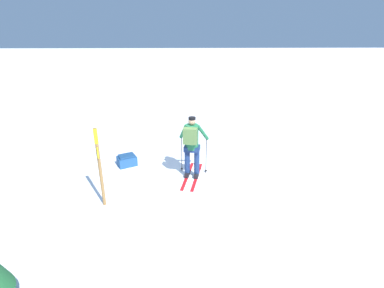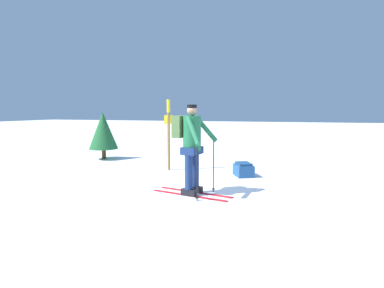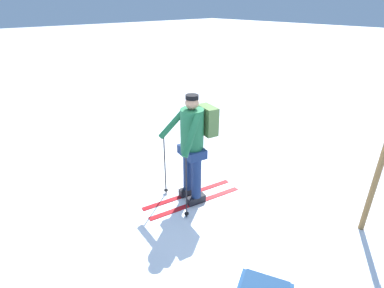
{
  "view_description": "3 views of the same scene",
  "coord_description": "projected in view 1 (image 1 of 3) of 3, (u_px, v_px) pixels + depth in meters",
  "views": [
    {
      "loc": [
        7.38,
        0.11,
        4.13
      ],
      "look_at": [
        -0.07,
        0.26,
        1.0
      ],
      "focal_mm": 28.0,
      "sensor_mm": 36.0,
      "label": 1
    },
    {
      "loc": [
        -1.8,
        5.76,
        1.64
      ],
      "look_at": [
        -0.07,
        0.26,
        1.0
      ],
      "focal_mm": 28.0,
      "sensor_mm": 36.0,
      "label": 2
    },
    {
      "loc": [
        -2.75,
        -2.77,
        2.94
      ],
      "look_at": [
        -0.07,
        0.26,
        1.0
      ],
      "focal_mm": 28.0,
      "sensor_mm": 36.0,
      "label": 3
    }
  ],
  "objects": [
    {
      "name": "ground_plane",
      "position": [
        183.0,
        178.0,
        8.4
      ],
      "size": [
        80.0,
        80.0,
        0.0
      ],
      "primitive_type": "plane",
      "color": "white"
    },
    {
      "name": "skier",
      "position": [
        192.0,
        143.0,
        8.05
      ],
      "size": [
        1.66,
        0.85,
        1.76
      ],
      "color": "red",
      "rests_on": "ground_plane"
    },
    {
      "name": "dropped_backpack",
      "position": [
        127.0,
        160.0,
        9.06
      ],
      "size": [
        0.6,
        0.67,
        0.34
      ],
      "color": "navy",
      "rests_on": "ground_plane"
    },
    {
      "name": "trail_marker",
      "position": [
        99.0,
        162.0,
        6.75
      ],
      "size": [
        0.24,
        0.09,
        1.94
      ],
      "color": "olive",
      "rests_on": "ground_plane"
    }
  ]
}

